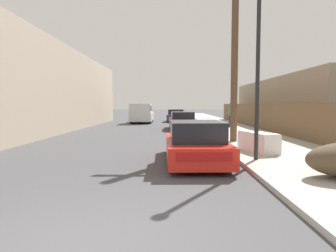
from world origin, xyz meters
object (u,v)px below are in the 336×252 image
discarded_fridge (258,142)px  pickup_truck (142,113)px  car_parked_mid (182,121)px  car_parked_far (176,116)px  pedestrian (231,114)px  street_lamp (258,59)px  parked_sports_car_red (195,144)px  utility_pole (235,48)px

discarded_fridge → pickup_truck: (-5.85, 18.46, 0.46)m
discarded_fridge → car_parked_mid: (-2.23, 10.97, 0.14)m
car_parked_far → pedestrian: 10.00m
discarded_fridge → pedestrian: size_ratio=1.06×
pedestrian → car_parked_mid: bearing=-170.4°
street_lamp → pedestrian: 13.44m
parked_sports_car_red → street_lamp: 3.10m
street_lamp → car_parked_mid: bearing=97.8°
parked_sports_car_red → pickup_truck: size_ratio=0.79×
utility_pole → pedestrian: (1.61, 8.63, -3.19)m
car_parked_far → utility_pole: utility_pole is taller
discarded_fridge → pickup_truck: pickup_truck is taller
car_parked_far → pedestrian: pedestrian is taller
street_lamp → pedestrian: size_ratio=2.91×
parked_sports_car_red → car_parked_far: car_parked_far is taller
pickup_truck → car_parked_mid: bearing=115.0°
pickup_truck → pedestrian: size_ratio=3.02×
discarded_fridge → street_lamp: bearing=-123.5°
discarded_fridge → car_parked_mid: car_parked_mid is taller
discarded_fridge → pickup_truck: bearing=92.2°
parked_sports_car_red → street_lamp: (1.80, -0.17, 2.52)m
discarded_fridge → pedestrian: 11.68m
car_parked_mid → street_lamp: size_ratio=0.83×
car_parked_mid → pickup_truck: bearing=113.8°
car_parked_far → pickup_truck: pickup_truck is taller
car_parked_far → pickup_truck: 4.13m
discarded_fridge → utility_pole: utility_pole is taller
utility_pole → pickup_truck: bearing=109.9°
street_lamp → discarded_fridge: bearing=71.9°
utility_pole → pedestrian: 9.34m
parked_sports_car_red → street_lamp: size_ratio=0.82×
parked_sports_car_red → car_parked_mid: parked_sports_car_red is taller
pickup_truck → pedestrian: pedestrian is taller
parked_sports_car_red → pickup_truck: (-3.54, 19.85, 0.34)m
street_lamp → pedestrian: street_lamp is taller
car_parked_far → street_lamp: (1.95, -22.37, 2.49)m
parked_sports_car_red → utility_pole: utility_pole is taller
parked_sports_car_red → car_parked_mid: size_ratio=0.99×
parked_sports_car_red → car_parked_mid: 12.36m
discarded_fridge → street_lamp: (-0.51, -1.56, 2.63)m
pedestrian → discarded_fridge: bearing=-96.8°
pickup_truck → pedestrian: bearing=135.6°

